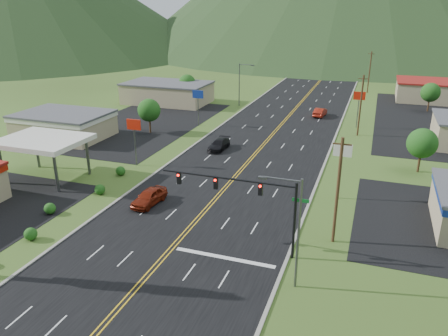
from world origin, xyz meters
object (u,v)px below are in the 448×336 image
(streetlight_east, at_px, (295,226))
(car_red_far, at_px, (320,112))
(car_dark_mid, at_px, (219,145))
(traffic_signal, at_px, (249,195))
(gas_canopy, at_px, (43,141))
(car_red_near, at_px, (149,197))
(streetlight_west, at_px, (241,82))

(streetlight_east, height_order, car_red_far, streetlight_east)
(car_dark_mid, distance_m, car_red_far, 28.59)
(traffic_signal, distance_m, gas_canopy, 29.59)
(streetlight_east, relative_size, car_dark_mid, 1.75)
(car_red_near, bearing_deg, streetlight_east, -22.79)
(streetlight_east, bearing_deg, gas_canopy, 160.12)
(traffic_signal, height_order, car_red_far, traffic_signal)
(traffic_signal, relative_size, streetlight_west, 1.46)
(streetlight_west, height_order, car_red_near, streetlight_west)
(streetlight_east, xyz_separation_m, car_dark_mid, (-16.89, 30.09, -4.44))
(traffic_signal, height_order, car_dark_mid, traffic_signal)
(car_red_far, bearing_deg, streetlight_east, 101.16)
(traffic_signal, xyz_separation_m, gas_canopy, (-28.48, 8.00, -0.46))
(traffic_signal, height_order, gas_canopy, traffic_signal)
(streetlight_east, relative_size, car_red_far, 1.80)
(gas_canopy, xyz_separation_m, car_dark_mid, (16.29, 18.09, -4.13))
(traffic_signal, bearing_deg, streetlight_west, 107.97)
(car_dark_mid, bearing_deg, traffic_signal, -62.57)
(traffic_signal, xyz_separation_m, car_red_far, (-0.72, 52.27, -4.50))
(streetlight_east, bearing_deg, car_red_near, 151.58)
(traffic_signal, relative_size, car_red_near, 2.61)
(car_red_near, bearing_deg, traffic_signal, -17.52)
(streetlight_east, relative_size, streetlight_west, 1.00)
(traffic_signal, bearing_deg, streetlight_east, -40.39)
(traffic_signal, bearing_deg, car_dark_mid, 115.05)
(car_red_near, relative_size, car_red_far, 1.00)
(streetlight_east, relative_size, gas_canopy, 0.90)
(gas_canopy, distance_m, car_red_far, 52.41)
(streetlight_east, height_order, car_dark_mid, streetlight_east)
(car_red_near, height_order, car_dark_mid, car_red_near)
(gas_canopy, relative_size, car_red_near, 1.99)
(car_red_near, relative_size, car_dark_mid, 0.98)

